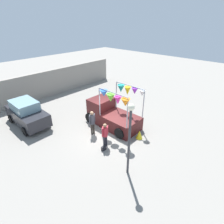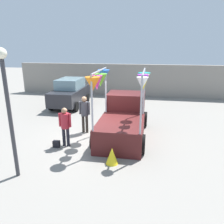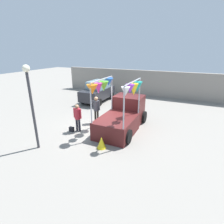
% 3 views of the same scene
% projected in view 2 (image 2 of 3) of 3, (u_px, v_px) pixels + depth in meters
% --- Properties ---
extents(ground_plane, '(60.00, 60.00, 0.00)m').
position_uv_depth(ground_plane, '(99.00, 138.00, 9.94)').
color(ground_plane, gray).
extents(vendor_truck, '(2.47, 4.07, 3.11)m').
position_uv_depth(vendor_truck, '(123.00, 116.00, 10.03)').
color(vendor_truck, '#4C1919').
rests_on(vendor_truck, ground).
extents(parked_car, '(1.88, 4.00, 1.88)m').
position_uv_depth(parked_car, '(70.00, 92.00, 15.02)').
color(parked_car, '#26262B').
rests_on(parked_car, ground).
extents(person_customer, '(0.53, 0.34, 1.65)m').
position_uv_depth(person_customer, '(65.00, 123.00, 8.88)').
color(person_customer, black).
rests_on(person_customer, ground).
extents(person_vendor, '(0.53, 0.34, 1.78)m').
position_uv_depth(person_vendor, '(85.00, 111.00, 10.27)').
color(person_vendor, '#2D2823').
rests_on(person_vendor, ground).
extents(handbag, '(0.28, 0.16, 0.28)m').
position_uv_depth(handbag, '(57.00, 144.00, 9.00)').
color(handbag, black).
rests_on(handbag, ground).
extents(street_lamp, '(0.32, 0.32, 3.98)m').
position_uv_depth(street_lamp, '(7.00, 97.00, 6.31)').
color(street_lamp, '#333338').
rests_on(street_lamp, ground).
extents(brick_boundary_wall, '(18.00, 0.36, 2.60)m').
position_uv_depth(brick_boundary_wall, '(124.00, 80.00, 18.08)').
color(brick_boundary_wall, gray).
rests_on(brick_boundary_wall, ground).
extents(folded_kite_bundle_sunflower, '(0.60, 0.60, 0.60)m').
position_uv_depth(folded_kite_bundle_sunflower, '(112.00, 156.00, 7.69)').
color(folded_kite_bundle_sunflower, yellow).
rests_on(folded_kite_bundle_sunflower, ground).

